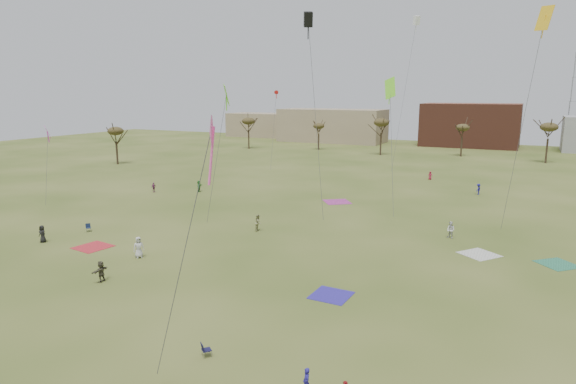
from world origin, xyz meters
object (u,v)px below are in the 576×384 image
at_px(flyer_near_left, 139,247).
at_px(camp_chair_center, 206,352).
at_px(camp_chair_left, 88,229).
at_px(radio_tower, 575,76).
at_px(flyer_near_right, 306,382).

xyz_separation_m(flyer_near_left, camp_chair_center, (15.76, -11.74, -0.73)).
distance_m(camp_chair_left, radio_tower, 130.06).
bearing_deg(radio_tower, flyer_near_right, -97.79).
relative_size(flyer_near_left, flyer_near_right, 1.32).
relative_size(flyer_near_left, camp_chair_center, 2.27).
xyz_separation_m(flyer_near_right, camp_chair_left, (-33.57, 16.92, -0.49)).
distance_m(flyer_near_right, camp_chair_left, 37.60).
height_order(camp_chair_left, radio_tower, radio_tower).
bearing_deg(flyer_near_left, flyer_near_right, -84.04).
bearing_deg(radio_tower, flyer_near_left, -108.52).
bearing_deg(flyer_near_right, camp_chair_left, -157.14).
relative_size(camp_chair_left, radio_tower, 0.02).
bearing_deg(radio_tower, camp_chair_center, -100.63).
bearing_deg(flyer_near_right, radio_tower, 131.82).
bearing_deg(camp_chair_left, camp_chair_center, -82.84).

